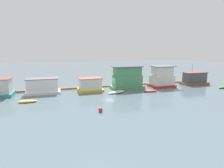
# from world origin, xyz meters

# --- Properties ---
(ground_plane) EXTENTS (200.00, 200.00, 0.00)m
(ground_plane) POSITION_xyz_m (0.00, 0.00, 0.00)
(ground_plane) COLOR slate
(dock_walkway) EXTENTS (59.60, 1.49, 0.30)m
(dock_walkway) POSITION_xyz_m (0.00, 3.41, 0.15)
(dock_walkway) COLOR brown
(dock_walkway) RESTS_ON ground_plane
(houseboat_white) EXTENTS (6.74, 3.51, 3.12)m
(houseboat_white) POSITION_xyz_m (-14.27, 0.57, 1.48)
(houseboat_white) COLOR white
(houseboat_white) RESTS_ON ground_plane
(houseboat_yellow) EXTENTS (5.33, 3.71, 2.85)m
(houseboat_yellow) POSITION_xyz_m (-4.65, -0.11, 1.35)
(houseboat_yellow) COLOR gold
(houseboat_yellow) RESTS_ON ground_plane
(houseboat_green) EXTENTS (7.44, 3.56, 5.12)m
(houseboat_green) POSITION_xyz_m (3.87, -0.34, 2.31)
(houseboat_green) COLOR #4C9360
(houseboat_green) RESTS_ON ground_plane
(houseboat_red) EXTENTS (5.75, 4.07, 5.01)m
(houseboat_red) POSITION_xyz_m (12.81, -0.58, 2.27)
(houseboat_red) COLOR red
(houseboat_red) RESTS_ON ground_plane
(houseboat_brown) EXTENTS (6.92, 3.31, 5.45)m
(houseboat_brown) POSITION_xyz_m (22.58, -0.58, 1.44)
(houseboat_brown) COLOR brown
(houseboat_brown) RESTS_ON ground_plane
(dinghy_yellow) EXTENTS (3.13, 1.26, 0.41)m
(dinghy_yellow) POSITION_xyz_m (-16.35, -5.55, 0.21)
(dinghy_yellow) COLOR yellow
(dinghy_yellow) RESTS_ON ground_plane
(dinghy_white) EXTENTS (4.27, 2.57, 0.42)m
(dinghy_white) POSITION_xyz_m (0.16, -3.73, 0.21)
(dinghy_white) COLOR white
(dinghy_white) RESTS_ON ground_plane
(dinghy_red) EXTENTS (3.05, 1.81, 0.38)m
(dinghy_red) POSITION_xyz_m (7.43, -4.70, 0.19)
(dinghy_red) COLOR red
(dinghy_red) RESTS_ON ground_plane
(dinghy_green) EXTENTS (3.74, 2.29, 0.44)m
(dinghy_green) POSITION_xyz_m (25.72, -6.34, 0.22)
(dinghy_green) COLOR #47844C
(dinghy_green) RESTS_ON ground_plane
(mooring_post_near_left) EXTENTS (0.28, 0.28, 1.24)m
(mooring_post_near_left) POSITION_xyz_m (-3.79, 2.41, 0.62)
(mooring_post_near_left) COLOR brown
(mooring_post_near_left) RESTS_ON ground_plane
(mooring_post_near_right) EXTENTS (0.25, 0.25, 1.67)m
(mooring_post_near_right) POSITION_xyz_m (13.36, 2.41, 0.83)
(mooring_post_near_right) COLOR brown
(mooring_post_near_right) RESTS_ON ground_plane
(mooring_post_far_left) EXTENTS (0.23, 0.23, 1.48)m
(mooring_post_far_left) POSITION_xyz_m (22.44, 2.41, 0.74)
(mooring_post_far_left) COLOR #846B4C
(mooring_post_far_left) RESTS_ON ground_plane
(buoy_red) EXTENTS (0.64, 0.64, 0.64)m
(buoy_red) POSITION_xyz_m (-5.71, -13.73, 0.32)
(buoy_red) COLOR red
(buoy_red) RESTS_ON ground_plane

